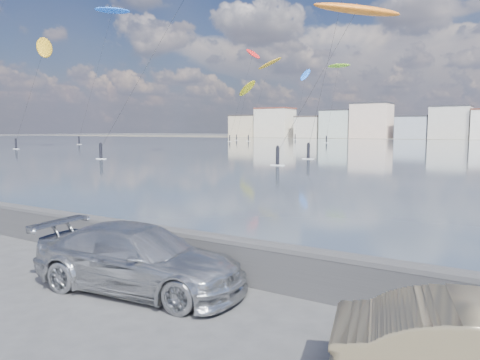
% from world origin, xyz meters
% --- Properties ---
extents(ground, '(700.00, 700.00, 0.00)m').
position_xyz_m(ground, '(0.00, 0.00, 0.00)').
color(ground, '#333335').
rests_on(ground, ground).
extents(seawall, '(400.00, 0.36, 1.08)m').
position_xyz_m(seawall, '(0.00, 2.70, 0.58)').
color(seawall, '#28282B').
rests_on(seawall, ground).
extents(car_silver, '(5.10, 2.64, 1.41)m').
position_xyz_m(car_silver, '(0.25, 1.11, 0.71)').
color(car_silver, '#B4B7BC').
rests_on(car_silver, ground).
extents(kitesurfer_0, '(7.51, 12.90, 29.29)m').
position_xyz_m(kitesurfer_0, '(-69.12, 120.48, 26.35)').
color(kitesurfer_0, red).
rests_on(kitesurfer_0, ground).
extents(kitesurfer_1, '(3.07, 10.60, 26.84)m').
position_xyz_m(kitesurfer_1, '(-67.55, 155.78, 23.55)').
color(kitesurfer_1, blue).
rests_on(kitesurfer_1, ground).
extents(kitesurfer_2, '(7.34, 18.06, 35.08)m').
position_xyz_m(kitesurfer_2, '(-87.44, 80.80, 33.67)').
color(kitesurfer_2, blue).
rests_on(kitesurfer_2, ground).
extents(kitesurfer_3, '(10.14, 19.14, 18.54)m').
position_xyz_m(kitesurfer_3, '(-11.41, 48.48, 17.25)').
color(kitesurfer_3, orange).
rests_on(kitesurfer_3, ground).
extents(kitesurfer_4, '(9.14, 17.17, 27.40)m').
position_xyz_m(kitesurfer_4, '(-69.48, 131.95, 25.03)').
color(kitesurfer_4, '#BF8C19').
rests_on(kitesurfer_4, ground).
extents(kitesurfer_11, '(9.03, 13.64, 22.39)m').
position_xyz_m(kitesurfer_11, '(-41.85, 122.31, 21.20)').
color(kitesurfer_11, '#8CD826').
rests_on(kitesurfer_11, ground).
extents(kitesurfer_13, '(9.69, 12.67, 22.99)m').
position_xyz_m(kitesurfer_13, '(-75.02, 51.81, 19.37)').
color(kitesurfer_13, '#BF8C19').
rests_on(kitesurfer_13, ground).
extents(kitesurfer_17, '(10.43, 15.08, 21.12)m').
position_xyz_m(kitesurfer_17, '(-81.07, 136.55, 17.92)').
color(kitesurfer_17, yellow).
rests_on(kitesurfer_17, ground).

